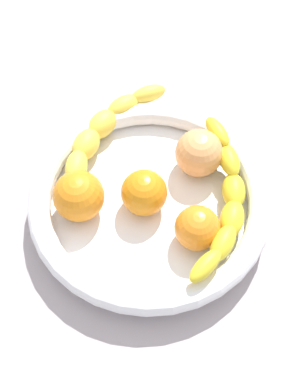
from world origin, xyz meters
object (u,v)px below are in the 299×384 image
at_px(fruit_bowl, 150,201).
at_px(orange_front, 144,192).
at_px(banana_draped_right, 226,200).
at_px(orange_mid_right, 79,196).
at_px(orange_mid_left, 197,228).
at_px(banana_draped_left, 101,136).
at_px(peach_blush, 199,153).

height_order(fruit_bowl, orange_front, orange_front).
bearing_deg(banana_draped_right, fruit_bowl, 162.94).
xyz_separation_m(fruit_bowl, banana_draped_right, (0.09, -0.03, 0.02)).
bearing_deg(orange_mid_right, orange_front, -4.20).
xyz_separation_m(orange_front, orange_mid_left, (0.06, -0.06, -0.00)).
bearing_deg(fruit_bowl, banana_draped_left, 115.49).
relative_size(fruit_bowl, peach_blush, 4.88).
xyz_separation_m(banana_draped_left, orange_front, (0.04, -0.11, 0.01)).
relative_size(orange_front, orange_mid_left, 1.06).
xyz_separation_m(fruit_bowl, orange_mid_left, (0.05, -0.06, 0.02)).
bearing_deg(orange_mid_left, peach_blush, 76.36).
bearing_deg(orange_mid_right, orange_mid_left, -26.01).
relative_size(orange_mid_left, orange_mid_right, 0.86).
bearing_deg(orange_mid_right, peach_blush, 13.86).
bearing_deg(orange_mid_right, banana_draped_right, -11.07).
bearing_deg(banana_draped_left, orange_mid_right, -111.50).
relative_size(banana_draped_left, orange_mid_right, 2.94).
bearing_deg(banana_draped_left, banana_draped_right, -43.11).
height_order(banana_draped_right, orange_mid_left, orange_mid_left).
distance_m(fruit_bowl, orange_mid_left, 0.08).
distance_m(banana_draped_right, orange_front, 0.11).
distance_m(banana_draped_right, orange_mid_left, 0.06).
distance_m(banana_draped_right, orange_mid_right, 0.19).
relative_size(banana_draped_right, peach_blush, 3.73).
relative_size(banana_draped_left, orange_front, 3.22).
bearing_deg(orange_mid_left, banana_draped_right, 35.62).
relative_size(orange_front, orange_mid_right, 0.91).
height_order(banana_draped_left, peach_blush, peach_blush).
bearing_deg(orange_front, orange_mid_right, 175.80).
distance_m(banana_draped_left, orange_mid_left, 0.20).
height_order(fruit_bowl, banana_draped_left, banana_draped_left).
distance_m(banana_draped_right, peach_blush, 0.08).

